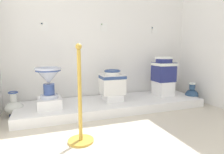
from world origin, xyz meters
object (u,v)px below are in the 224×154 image
(info_placard_second, at_px, (104,27))
(stanchion_post_near_left, at_px, (80,116))
(decorative_vase_companion, at_px, (192,94))
(info_placard_third, at_px, (154,30))
(plinth_block_squat_floral, at_px, (112,97))
(plinth_block_leftmost, at_px, (50,103))
(antique_toilet_slender_white, at_px, (164,69))
(info_placard_first, at_px, (44,26))
(decorative_vase_corner, at_px, (14,107))
(plinth_block_slender_white, at_px, (163,88))
(antique_toilet_leftmost, at_px, (48,77))
(antique_toilet_squat_floral, at_px, (112,82))

(info_placard_second, bearing_deg, stanchion_post_near_left, -116.22)
(decorative_vase_companion, bearing_deg, info_placard_third, 127.43)
(info_placard_second, distance_m, decorative_vase_companion, 2.04)
(plinth_block_squat_floral, bearing_deg, plinth_block_leftmost, -174.72)
(plinth_block_leftmost, bearing_deg, antique_toilet_slender_white, 3.34)
(plinth_block_squat_floral, distance_m, info_placard_first, 1.61)
(decorative_vase_corner, bearing_deg, plinth_block_slender_white, -2.18)
(antique_toilet_leftmost, bearing_deg, info_placard_third, 14.68)
(stanchion_post_near_left, bearing_deg, plinth_block_squat_floral, 54.61)
(stanchion_post_near_left, bearing_deg, plinth_block_slender_white, 31.02)
(antique_toilet_squat_floral, height_order, info_placard_second, info_placard_second)
(antique_toilet_squat_floral, distance_m, info_placard_third, 1.46)
(info_placard_second, bearing_deg, plinth_block_slender_white, -22.36)
(antique_toilet_slender_white, height_order, info_placard_first, info_placard_first)
(plinth_block_leftmost, relative_size, decorative_vase_companion, 0.96)
(info_placard_second, relative_size, info_placard_third, 1.28)
(antique_toilet_squat_floral, relative_size, stanchion_post_near_left, 0.39)
(antique_toilet_squat_floral, bearing_deg, info_placard_first, 156.61)
(antique_toilet_squat_floral, height_order, stanchion_post_near_left, stanchion_post_near_left)
(antique_toilet_slender_white, distance_m, info_placard_second, 1.32)
(plinth_block_slender_white, bearing_deg, plinth_block_squat_floral, -178.60)
(antique_toilet_squat_floral, xyz_separation_m, info_placard_second, (-0.00, 0.44, 0.93))
(info_placard_first, bearing_deg, plinth_block_squat_floral, -23.39)
(info_placard_first, relative_size, info_placard_third, 1.24)
(info_placard_first, height_order, info_placard_third, info_placard_third)
(decorative_vase_corner, bearing_deg, stanchion_post_near_left, -55.67)
(decorative_vase_corner, bearing_deg, info_placard_third, 7.23)
(decorative_vase_corner, bearing_deg, decorative_vase_companion, -5.55)
(info_placard_second, bearing_deg, plinth_block_leftmost, -151.83)
(plinth_block_squat_floral, xyz_separation_m, info_placard_third, (1.04, 0.44, 1.18))
(stanchion_post_near_left, bearing_deg, antique_toilet_squat_floral, 54.61)
(antique_toilet_squat_floral, relative_size, antique_toilet_slender_white, 0.90)
(plinth_block_squat_floral, xyz_separation_m, info_placard_second, (-0.00, 0.44, 1.19))
(antique_toilet_squat_floral, distance_m, info_placard_second, 1.03)
(antique_toilet_leftmost, distance_m, plinth_block_squat_floral, 1.08)
(antique_toilet_leftmost, xyz_separation_m, plinth_block_squat_floral, (1.00, 0.09, -0.39))
(plinth_block_slender_white, relative_size, decorative_vase_corner, 0.92)
(antique_toilet_slender_white, xyz_separation_m, info_placard_second, (-1.01, 0.42, 0.75))
(antique_toilet_leftmost, bearing_deg, decorative_vase_companion, -1.81)
(antique_toilet_squat_floral, xyz_separation_m, info_placard_third, (1.04, 0.44, 0.92))
(plinth_block_squat_floral, distance_m, info_placard_third, 1.63)
(antique_toilet_leftmost, bearing_deg, decorative_vase_corner, 156.84)
(plinth_block_squat_floral, distance_m, stanchion_post_near_left, 1.25)
(antique_toilet_leftmost, xyz_separation_m, stanchion_post_near_left, (0.28, -0.92, -0.29))
(plinth_block_slender_white, xyz_separation_m, decorative_vase_companion, (0.50, -0.20, -0.11))
(plinth_block_squat_floral, xyz_separation_m, stanchion_post_near_left, (-0.72, -1.02, 0.10))
(plinth_block_leftmost, height_order, plinth_block_squat_floral, plinth_block_leftmost)
(plinth_block_leftmost, xyz_separation_m, decorative_vase_companion, (2.51, -0.08, -0.06))
(info_placard_second, xyz_separation_m, decorative_vase_companion, (1.51, -0.61, -1.22))
(info_placard_second, xyz_separation_m, info_placard_third, (1.04, -0.00, -0.01))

